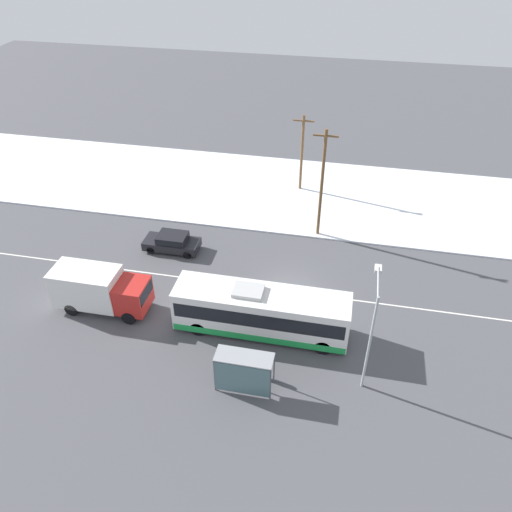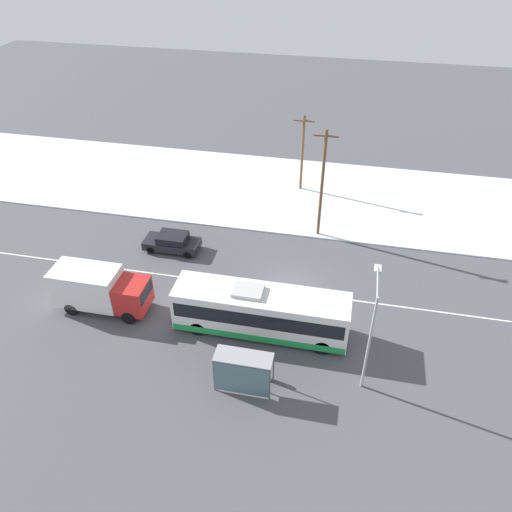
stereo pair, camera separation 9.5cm
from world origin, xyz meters
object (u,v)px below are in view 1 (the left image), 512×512
Objects in this scene: box_truck at (99,289)px; utility_pole_snowlot at (302,152)px; bus_shelter at (243,370)px; city_bus at (261,312)px; sedan_car at (172,242)px; pedestrian_at_stop at (253,361)px; streetlamp at (372,322)px; utility_pole_roadside at (322,183)px.

box_truck is 0.88× the size of utility_pole_snowlot.
city_bus is at bearing 89.54° from bus_shelter.
sedan_car is at bearing 124.78° from bus_shelter.
box_truck is at bearing -119.51° from utility_pole_snowlot.
streetlamp is (6.08, 1.02, 3.20)m from pedestrian_at_stop.
utility_pole_roadside is (10.61, 4.34, 3.84)m from sedan_car.
sedan_car is 2.50× the size of pedestrian_at_stop.
box_truck is 17.55m from utility_pole_roadside.
bus_shelter is 0.35× the size of utility_pole_roadside.
utility_pole_snowlot is at bearing 106.80° from streetlamp.
pedestrian_at_stop is 0.19× the size of utility_pole_roadside.
utility_pole_snowlot reaches higher than box_truck.
bus_shelter is (-0.04, -4.76, 0.12)m from city_bus.
utility_pole_snowlot is (10.55, 18.64, 2.07)m from box_truck.
sedan_car is 14.48m from bus_shelter.
bus_shelter reaches higher than pedestrian_at_stop.
city_bus is at bearing -89.87° from utility_pole_snowlot.
city_bus is 1.51× the size of utility_pole_snowlot.
utility_pole_roadside reaches higher than pedestrian_at_stop.
pedestrian_at_stop is at bearing -17.69° from box_truck.
bus_shelter is 0.48× the size of streetlamp.
utility_pole_snowlot is at bearing 90.71° from pedestrian_at_stop.
box_truck is 1.47× the size of sedan_car.
utility_pole_snowlot is (8.24, 11.48, 2.93)m from sedan_car.
streetlamp reaches higher than bus_shelter.
bus_shelter is at bearing -24.02° from box_truck.
sedan_car is 1.34× the size of bus_shelter.
streetlamp reaches higher than city_bus.
city_bus is 6.35× the size of pedestrian_at_stop.
pedestrian_at_stop is (0.23, -3.50, -0.54)m from city_bus.
city_bus is 12.07m from utility_pole_roadside.
utility_pole_roadside is at bearing 41.66° from box_truck.
box_truck is 11.38m from pedestrian_at_stop.
pedestrian_at_stop is 1.44m from bus_shelter.
sedan_car is 13.61m from pedestrian_at_stop.
streetlamp is at bearing 146.69° from sedan_car.
utility_pole_roadside is (2.33, 11.45, 3.04)m from city_bus.
bus_shelter is at bearing -98.32° from utility_pole_roadside.
city_bus is 10.94m from sedan_car.
pedestrian_at_stop is at bearing 77.79° from bus_shelter.
utility_pole_snowlot is (-6.36, 21.07, -0.53)m from streetlamp.
box_truck is at bearing -138.34° from utility_pole_roadside.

